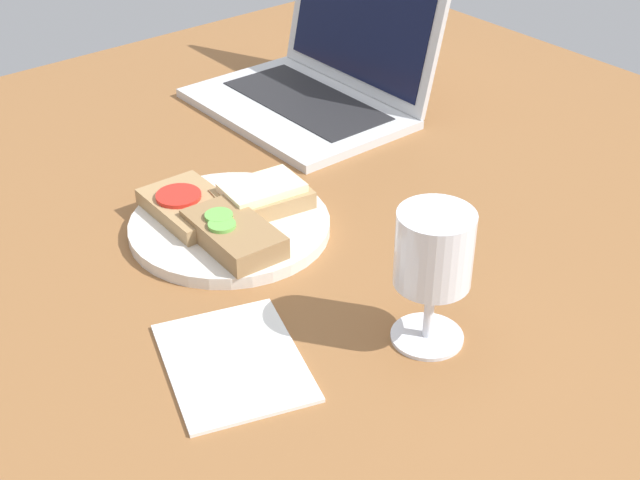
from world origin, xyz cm
name	(u,v)px	position (x,y,z in cm)	size (l,w,h in cm)	color
wooden_table	(325,264)	(0.00, 0.00, 1.50)	(140.00, 140.00, 3.00)	brown
plate	(230,226)	(-10.12, -5.59, 3.70)	(22.75, 22.75, 1.41)	silver
sandwich_with_cheese	(262,196)	(-10.28, -0.82, 5.79)	(8.48, 11.44, 2.97)	#A88456
sandwich_with_tomato	(190,206)	(-14.26, -8.17, 5.41)	(12.00, 8.06, 2.32)	#A88456
sandwich_with_cucumber	(233,233)	(-5.95, -7.87, 5.71)	(12.25, 7.16, 2.93)	#937047
wine_glass	(434,256)	(17.57, -1.78, 12.48)	(7.17, 7.17, 13.92)	white
laptop	(325,68)	(-30.54, 25.10, 8.37)	(30.99, 25.73, 22.59)	silver
napkin	(234,362)	(8.94, -18.21, 3.20)	(15.60, 12.09, 0.40)	white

